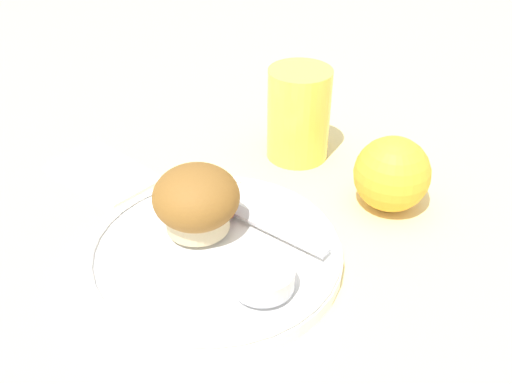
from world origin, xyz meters
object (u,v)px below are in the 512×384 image
(butter_knife, at_px, (252,218))
(orange_fruit, at_px, (392,174))
(muffin, at_px, (197,200))
(juice_glass, at_px, (299,114))

(butter_knife, relative_size, orange_fruit, 2.19)
(muffin, bearing_deg, butter_knife, 53.37)
(muffin, xyz_separation_m, orange_fruit, (0.11, 0.18, -0.01))
(butter_knife, distance_m, juice_glass, 0.17)
(muffin, height_order, juice_glass, juice_glass)
(orange_fruit, height_order, juice_glass, juice_glass)
(butter_knife, xyz_separation_m, juice_glass, (-0.06, 0.16, 0.04))
(muffin, relative_size, butter_knife, 0.47)
(muffin, distance_m, juice_glass, 0.20)
(juice_glass, bearing_deg, orange_fruit, -7.35)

